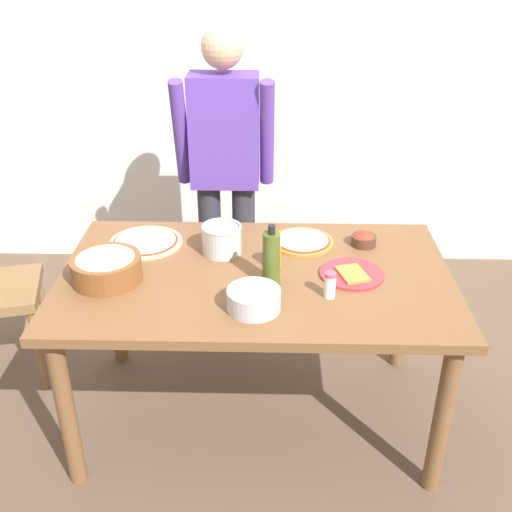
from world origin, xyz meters
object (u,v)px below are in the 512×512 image
at_px(olive_oil_bottle, 271,258).
at_px(steel_pot, 222,239).
at_px(pizza_raw_on_board, 146,242).
at_px(salt_shaker, 330,285).
at_px(small_sauce_bowl, 364,239).
at_px(dining_table, 256,291).
at_px(person_cook, 225,167).
at_px(cup_orange, 273,256).
at_px(popcorn_bowl, 106,266).
at_px(pizza_cooked_on_tray, 302,241).
at_px(mixing_bowl_steel, 254,299).
at_px(plate_with_slice, 352,274).

bearing_deg(olive_oil_bottle, steel_pot, 129.63).
bearing_deg(pizza_raw_on_board, steel_pot, -12.32).
bearing_deg(olive_oil_bottle, salt_shaker, -22.60).
bearing_deg(olive_oil_bottle, pizza_raw_on_board, 149.29).
xyz_separation_m(small_sauce_bowl, olive_oil_bottle, (-0.41, -0.35, 0.08)).
bearing_deg(dining_table, person_cook, 102.94).
xyz_separation_m(pizza_raw_on_board, cup_orange, (0.57, -0.18, 0.03)).
relative_size(steel_pot, salt_shaker, 1.64).
height_order(person_cook, steel_pot, person_cook).
bearing_deg(small_sauce_bowl, cup_orange, -154.61).
distance_m(person_cook, popcorn_bowl, 0.94).
relative_size(popcorn_bowl, salt_shaker, 2.64).
distance_m(olive_oil_bottle, salt_shaker, 0.25).
bearing_deg(popcorn_bowl, pizza_cooked_on_tray, 23.32).
xyz_separation_m(dining_table, cup_orange, (0.07, 0.07, 0.13)).
height_order(person_cook, small_sauce_bowl, person_cook).
bearing_deg(steel_pot, mixing_bowl_steel, -71.01).
distance_m(olive_oil_bottle, cup_orange, 0.17).
bearing_deg(pizza_raw_on_board, cup_orange, -17.38).
bearing_deg(steel_pot, small_sauce_bowl, 8.18).
xyz_separation_m(plate_with_slice, steel_pot, (-0.54, 0.19, 0.06)).
relative_size(pizza_cooked_on_tray, steel_pot, 1.63).
height_order(pizza_raw_on_board, cup_orange, cup_orange).
height_order(pizza_cooked_on_tray, salt_shaker, salt_shaker).
relative_size(dining_table, popcorn_bowl, 5.71).
bearing_deg(pizza_raw_on_board, salt_shaker, -28.52).
height_order(mixing_bowl_steel, steel_pot, steel_pot).
relative_size(pizza_raw_on_board, olive_oil_bottle, 1.27).
xyz_separation_m(pizza_raw_on_board, salt_shaker, (0.78, -0.43, 0.04)).
height_order(dining_table, olive_oil_bottle, olive_oil_bottle).
relative_size(pizza_raw_on_board, plate_with_slice, 1.25).
xyz_separation_m(pizza_raw_on_board, popcorn_bowl, (-0.09, -0.32, 0.05)).
bearing_deg(small_sauce_bowl, pizza_raw_on_board, -179.20).
height_order(mixing_bowl_steel, cup_orange, cup_orange).
xyz_separation_m(person_cook, cup_orange, (0.24, -0.69, -0.14)).
bearing_deg(steel_pot, plate_with_slice, -19.02).
bearing_deg(steel_pot, person_cook, 92.30).
xyz_separation_m(mixing_bowl_steel, cup_orange, (0.07, 0.34, 0.00)).
relative_size(small_sauce_bowl, cup_orange, 1.29).
height_order(cup_orange, salt_shaker, salt_shaker).
xyz_separation_m(person_cook, salt_shaker, (0.46, -0.94, -0.13)).
relative_size(dining_table, person_cook, 0.99).
xyz_separation_m(mixing_bowl_steel, olive_oil_bottle, (0.06, 0.18, 0.07)).
relative_size(dining_table, pizza_raw_on_board, 4.91).
relative_size(dining_table, cup_orange, 18.82).
height_order(pizza_cooked_on_tray, cup_orange, cup_orange).
bearing_deg(small_sauce_bowl, popcorn_bowl, -162.69).
bearing_deg(mixing_bowl_steel, pizza_cooked_on_tray, 69.57).
bearing_deg(small_sauce_bowl, dining_table, -151.15).
distance_m(mixing_bowl_steel, olive_oil_bottle, 0.21).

